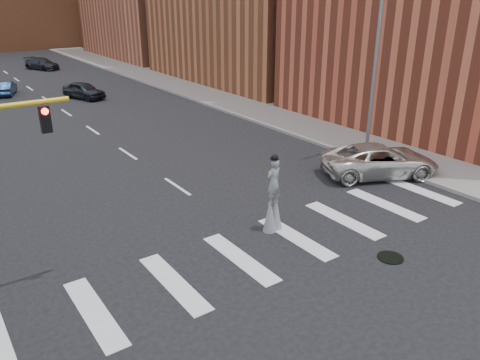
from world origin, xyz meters
The scene contains 9 objects.
ground_plane centered at (0.00, 0.00, 0.00)m, with size 160.00×160.00×0.00m, color black.
sidewalk_right centered at (12.50, 25.00, 0.09)m, with size 5.00×90.00×0.18m, color slate.
manhole centered at (3.00, -2.00, 0.02)m, with size 0.90×0.90×0.04m, color black.
streetlight centered at (10.90, 6.00, 4.90)m, with size 2.05×0.20×9.00m.
stilt_performer centered at (0.97, 2.01, 1.24)m, with size 0.84×0.56×3.09m.
suv_crossing centered at (9.00, 3.49, 0.80)m, with size 2.65×5.75×1.60m, color beige.
car_near centered at (2.83, 30.32, 0.71)m, with size 1.69×4.19×1.43m, color black.
car_mid centered at (-2.39, 35.86, 0.61)m, with size 1.28×3.68×1.21m, color #152B4C.
car_far centered at (4.05, 49.66, 0.68)m, with size 1.90×4.68×1.36m, color black.
Camera 1 is at (-9.37, -10.48, 8.58)m, focal length 35.00 mm.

